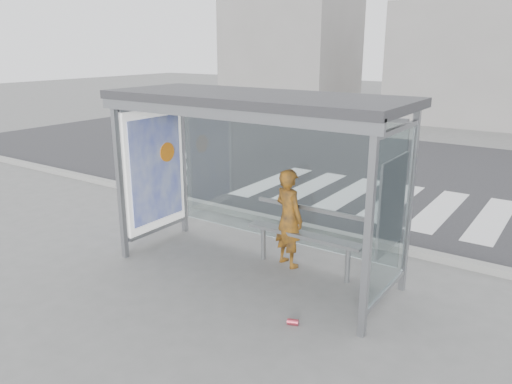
% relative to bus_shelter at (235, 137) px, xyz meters
% --- Properties ---
extents(ground, '(80.00, 80.00, 0.00)m').
position_rel_bus_shelter_xyz_m(ground, '(0.37, -0.06, -1.98)').
color(ground, slate).
rests_on(ground, ground).
extents(road, '(30.00, 10.00, 0.01)m').
position_rel_bus_shelter_xyz_m(road, '(0.37, 6.94, -1.98)').
color(road, '#2B2B2E').
rests_on(road, ground).
extents(curb, '(30.00, 0.18, 0.12)m').
position_rel_bus_shelter_xyz_m(curb, '(0.37, 1.89, -1.92)').
color(curb, gray).
rests_on(curb, ground).
extents(crosswalk, '(5.55, 3.00, 0.00)m').
position_rel_bus_shelter_xyz_m(crosswalk, '(0.37, 4.44, -1.98)').
color(crosswalk, silver).
rests_on(crosswalk, ground).
extents(bus_shelter, '(4.25, 1.65, 2.62)m').
position_rel_bus_shelter_xyz_m(bus_shelter, '(0.00, 0.00, 0.00)').
color(bus_shelter, gray).
rests_on(bus_shelter, ground).
extents(building_left, '(6.00, 5.00, 6.00)m').
position_rel_bus_shelter_xyz_m(building_left, '(-9.63, 17.94, 1.02)').
color(building_left, gray).
rests_on(building_left, ground).
extents(building_center, '(8.00, 5.00, 5.00)m').
position_rel_bus_shelter_xyz_m(building_center, '(0.37, 17.94, 0.52)').
color(building_center, gray).
rests_on(building_center, ground).
extents(person, '(0.65, 0.54, 1.51)m').
position_rel_bus_shelter_xyz_m(person, '(0.65, 0.45, -1.23)').
color(person, '#C24A12').
rests_on(person, ground).
extents(bench, '(1.83, 0.32, 0.95)m').
position_rel_bus_shelter_xyz_m(bench, '(0.94, 0.44, -1.42)').
color(bench, slate).
rests_on(bench, ground).
extents(soda_can, '(0.15, 0.12, 0.07)m').
position_rel_bus_shelter_xyz_m(soda_can, '(1.59, -1.00, -1.95)').
color(soda_can, '#E24257').
rests_on(soda_can, ground).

